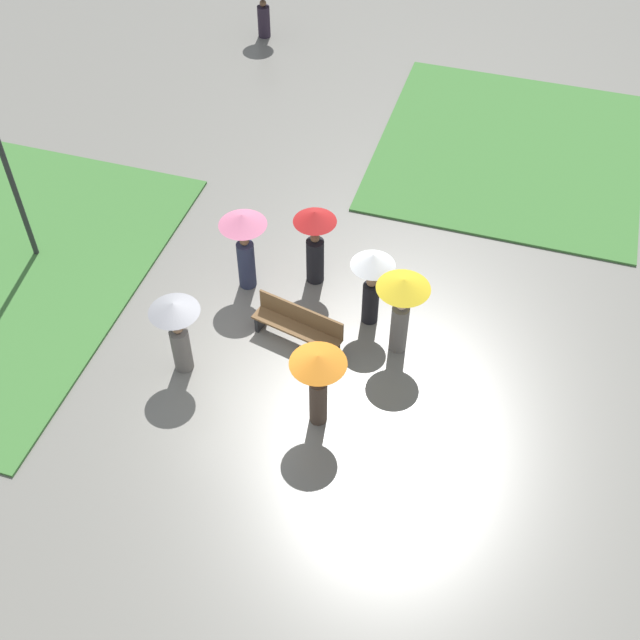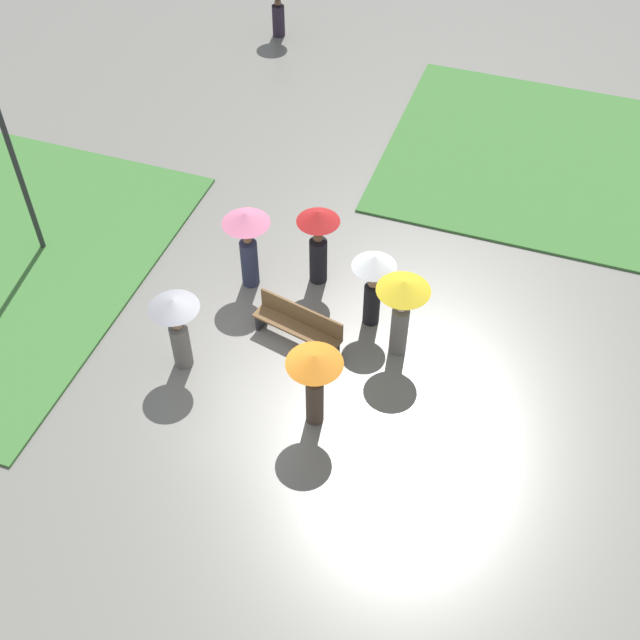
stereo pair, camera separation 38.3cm
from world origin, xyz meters
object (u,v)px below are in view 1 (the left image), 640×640
object	(u,v)px
park_bench	(298,324)
lamp_post	(0,149)
crowd_person_orange	(318,375)
crowd_person_pink	(244,238)
crowd_person_grey	(177,325)
crowd_person_yellow	(402,300)
crowd_person_red	(315,237)
lone_walker_far_path	(263,3)
crowd_person_white	(372,276)

from	to	relation	value
park_bench	lamp_post	size ratio (longest dim) A/B	0.44
lamp_post	crowd_person_orange	xyz separation A→B (m)	(7.63, -2.55, -1.60)
crowd_person_pink	crowd_person_orange	bearing A→B (deg)	15.93
crowd_person_pink	crowd_person_grey	size ratio (longest dim) A/B	1.08
crowd_person_orange	crowd_person_yellow	size ratio (longest dim) A/B	0.95
crowd_person_pink	lamp_post	bearing A→B (deg)	-108.27
lamp_post	crowd_person_red	distance (m)	6.73
park_bench	crowd_person_pink	world-z (taller)	crowd_person_pink
crowd_person_grey	lone_walker_far_path	world-z (taller)	crowd_person_grey
crowd_person_grey	lone_walker_far_path	distance (m)	13.81
crowd_person_red	lone_walker_far_path	distance (m)	11.34
park_bench	crowd_person_white	xyz separation A→B (m)	(1.26, 1.01, 0.82)
crowd_person_pink	crowd_person_grey	distance (m)	2.66
park_bench	crowd_person_pink	bearing A→B (deg)	154.80
crowd_person_orange	lone_walker_far_path	size ratio (longest dim) A/B	1.08
park_bench	crowd_person_yellow	world-z (taller)	crowd_person_yellow
lamp_post	crowd_person_red	size ratio (longest dim) A/B	2.37
lamp_post	crowd_person_grey	size ratio (longest dim) A/B	2.49
crowd_person_white	crowd_person_grey	xyz separation A→B (m)	(-3.26, -2.38, -0.07)
park_bench	crowd_person_orange	size ratio (longest dim) A/B	1.08
crowd_person_red	crowd_person_yellow	distance (m)	2.67
crowd_person_orange	lamp_post	bearing A→B (deg)	-9.57
park_bench	crowd_person_yellow	bearing A→B (deg)	24.16
park_bench	crowd_person_red	size ratio (longest dim) A/B	1.04
crowd_person_red	crowd_person_pink	xyz separation A→B (m)	(-1.38, -0.60, 0.11)
lamp_post	lone_walker_far_path	distance (m)	11.60
park_bench	crowd_person_grey	bearing A→B (deg)	-132.74
lamp_post	crowd_person_white	size ratio (longest dim) A/B	2.45
lamp_post	crowd_person_yellow	size ratio (longest dim) A/B	2.33
lamp_post	crowd_person_red	xyz separation A→B (m)	(6.42, 1.13, -1.67)
crowd_person_red	crowd_person_pink	world-z (taller)	crowd_person_pink
park_bench	crowd_person_yellow	xyz separation A→B (m)	(2.02, 0.40, 0.92)
lone_walker_far_path	crowd_person_pink	bearing A→B (deg)	-40.81
crowd_person_red	park_bench	bearing A→B (deg)	-15.66
crowd_person_pink	lone_walker_far_path	size ratio (longest dim) A/B	1.15
lamp_post	crowd_person_red	world-z (taller)	lamp_post
lamp_post	park_bench	bearing A→B (deg)	-6.27
lamp_post	crowd_person_grey	bearing A→B (deg)	-24.30
crowd_person_red	crowd_person_white	distance (m)	1.71
crowd_person_pink	crowd_person_white	distance (m)	2.88
crowd_person_red	crowd_person_pink	bearing A→B (deg)	-89.02
crowd_person_pink	crowd_person_white	bearing A→B (deg)	60.85
park_bench	crowd_person_red	distance (m)	2.03
crowd_person_white	crowd_person_yellow	xyz separation A→B (m)	(0.75, -0.61, 0.10)
park_bench	crowd_person_red	world-z (taller)	crowd_person_red
crowd_person_red	crowd_person_orange	distance (m)	3.87
crowd_person_pink	lone_walker_far_path	xyz separation A→B (m)	(-3.52, 10.83, -0.27)
lone_walker_far_path	crowd_person_red	bearing A→B (deg)	-33.19
crowd_person_white	park_bench	bearing A→B (deg)	81.72
crowd_person_red	lone_walker_far_path	xyz separation A→B (m)	(-4.90, 10.23, -0.16)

